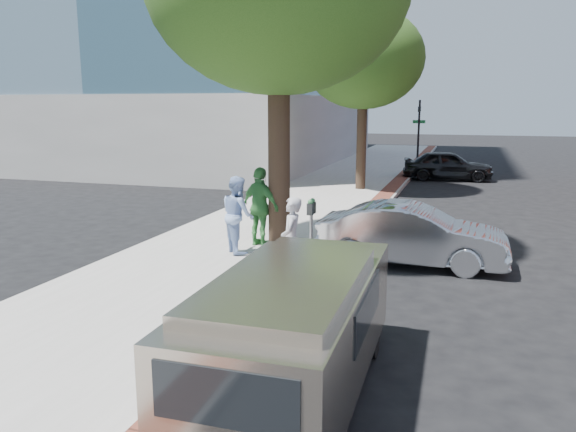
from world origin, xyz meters
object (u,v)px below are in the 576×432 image
at_px(parking_meter, 311,218).
at_px(person_gray, 291,240).
at_px(bg_car, 448,165).
at_px(van, 298,324).
at_px(person_officer, 238,214).
at_px(person_green, 260,207).
at_px(sedan_silver, 412,235).

distance_m(parking_meter, person_gray, 1.12).
relative_size(parking_meter, bg_car, 0.35).
bearing_deg(van, person_officer, 118.45).
relative_size(person_gray, van, 0.37).
height_order(parking_meter, person_green, person_green).
height_order(person_gray, bg_car, person_gray).
height_order(person_green, van, person_green).
distance_m(person_green, sedan_silver, 3.64).
distance_m(person_officer, bg_car, 16.47).
distance_m(parking_meter, person_green, 2.19).
bearing_deg(person_officer, bg_car, -55.28).
height_order(person_officer, sedan_silver, person_officer).
relative_size(person_green, sedan_silver, 0.46).
bearing_deg(van, parking_meter, 102.58).
xyz_separation_m(parking_meter, person_officer, (-1.96, 0.69, -0.16)).
bearing_deg(parking_meter, person_green, 139.75).
bearing_deg(parking_meter, person_gray, -94.91).
bearing_deg(person_gray, sedan_silver, 130.80).
height_order(parking_meter, sedan_silver, parking_meter).
relative_size(person_officer, person_green, 0.93).
bearing_deg(person_officer, person_gray, -174.60).
distance_m(person_gray, person_officer, 2.58).
distance_m(bg_car, van, 21.51).
distance_m(parking_meter, person_officer, 2.08).
bearing_deg(sedan_silver, person_green, 90.33).
bearing_deg(van, person_green, 113.39).
relative_size(person_gray, person_officer, 0.93).
relative_size(parking_meter, person_gray, 0.88).
distance_m(parking_meter, bg_car, 16.79).
height_order(parking_meter, van, van).
height_order(parking_meter, bg_car, parking_meter).
bearing_deg(person_green, person_gray, 145.55).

